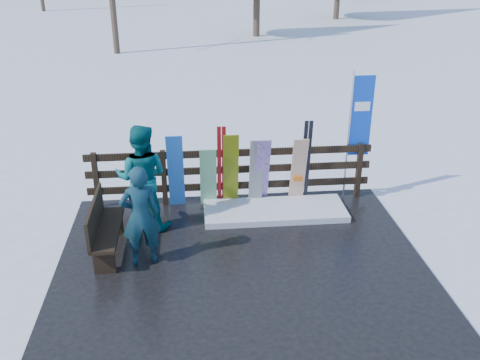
{
  "coord_description": "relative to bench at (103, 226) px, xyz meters",
  "views": [
    {
      "loc": [
        -0.74,
        -7.39,
        4.96
      ],
      "look_at": [
        0.07,
        1.0,
        1.1
      ],
      "focal_mm": 40.0,
      "sensor_mm": 36.0,
      "label": 1
    }
  ],
  "objects": [
    {
      "name": "bench",
      "position": [
        0.0,
        0.0,
        0.0
      ],
      "size": [
        0.41,
        1.5,
        0.97
      ],
      "color": "black",
      "rests_on": "deck"
    },
    {
      "name": "snowboard_5",
      "position": [
        3.57,
        1.49,
        0.2
      ],
      "size": [
        0.29,
        0.36,
        1.43
      ],
      "primitive_type": "cube",
      "rotation": [
        0.23,
        0.0,
        0.0
      ],
      "color": "white",
      "rests_on": "deck"
    },
    {
      "name": "fence",
      "position": [
        2.26,
        1.71,
        0.14
      ],
      "size": [
        5.6,
        0.1,
        1.15
      ],
      "color": "black",
      "rests_on": "deck"
    },
    {
      "name": "deck",
      "position": [
        2.26,
        -0.49,
        -0.56
      ],
      "size": [
        6.0,
        5.0,
        0.08
      ],
      "primitive_type": "cube",
      "color": "black",
      "rests_on": "ground"
    },
    {
      "name": "ski_pair_b",
      "position": [
        3.72,
        1.56,
        0.35
      ],
      "size": [
        0.17,
        0.2,
        1.74
      ],
      "color": "black",
      "rests_on": "deck"
    },
    {
      "name": "ski_pair_a",
      "position": [
        2.08,
        1.56,
        0.33
      ],
      "size": [
        0.16,
        0.27,
        1.69
      ],
      "color": "maroon",
      "rests_on": "deck"
    },
    {
      "name": "snowboard_1",
      "position": [
        1.81,
        1.49,
        0.13
      ],
      "size": [
        0.32,
        0.34,
        1.29
      ],
      "primitive_type": "cube",
      "rotation": [
        0.24,
        0.0,
        0.0
      ],
      "color": "silver",
      "rests_on": "deck"
    },
    {
      "name": "snowboard_0",
      "position": [
        1.2,
        1.49,
        0.28
      ],
      "size": [
        0.31,
        0.43,
        1.59
      ],
      "primitive_type": "cube",
      "rotation": [
        0.25,
        0.0,
        0.0
      ],
      "color": "blue",
      "rests_on": "deck"
    },
    {
      "name": "snow_patch",
      "position": [
        3.06,
        1.11,
        -0.46
      ],
      "size": [
        2.71,
        1.0,
        0.12
      ],
      "primitive_type": "cube",
      "color": "white",
      "rests_on": "deck"
    },
    {
      "name": "rental_flag",
      "position": [
        4.76,
        1.76,
        1.09
      ],
      "size": [
        0.45,
        0.04,
        2.6
      ],
      "color": "silver",
      "rests_on": "deck"
    },
    {
      "name": "snowboard_2",
      "position": [
        2.25,
        1.49,
        0.26
      ],
      "size": [
        0.29,
        0.31,
        1.55
      ],
      "primitive_type": "cube",
      "rotation": [
        0.18,
        0.0,
        0.0
      ],
      "color": "#C7D305",
      "rests_on": "deck"
    },
    {
      "name": "snowboard_4",
      "position": [
        2.74,
        1.49,
        0.19
      ],
      "size": [
        0.27,
        0.26,
        1.41
      ],
      "primitive_type": "cube",
      "rotation": [
        0.16,
        0.0,
        0.0
      ],
      "color": "black",
      "rests_on": "deck"
    },
    {
      "name": "ground",
      "position": [
        2.26,
        -0.49,
        -0.6
      ],
      "size": [
        700.0,
        700.0,
        0.0
      ],
      "primitive_type": "plane",
      "color": "white",
      "rests_on": "ground"
    },
    {
      "name": "person_back",
      "position": [
        0.61,
        0.86,
        0.47
      ],
      "size": [
        1.07,
        0.89,
        1.96
      ],
      "primitive_type": "imported",
      "rotation": [
        0.0,
        0.0,
        2.97
      ],
      "color": "#0A5A5C",
      "rests_on": "deck"
    },
    {
      "name": "snowboard_3",
      "position": [
        2.86,
        1.49,
        0.21
      ],
      "size": [
        0.26,
        0.45,
        1.45
      ],
      "primitive_type": "cube",
      "rotation": [
        0.29,
        0.0,
        0.0
      ],
      "color": "silver",
      "rests_on": "deck"
    },
    {
      "name": "person_front",
      "position": [
        0.67,
        -0.33,
        0.34
      ],
      "size": [
        0.69,
        0.53,
        1.7
      ],
      "primitive_type": "imported",
      "rotation": [
        0.0,
        0.0,
        3.34
      ],
      "color": "#144647",
      "rests_on": "deck"
    }
  ]
}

